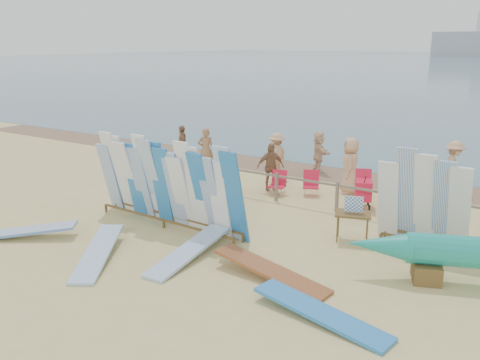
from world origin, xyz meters
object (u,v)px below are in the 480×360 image
Objects in this scene: flat_board_d at (320,319)px; beachgoer_extra_1 at (182,145)px; main_surfboard_rack at (168,186)px; flat_board_c at (271,279)px; beachgoer_4 at (270,167)px; beachgoer_9 at (454,167)px; beach_chair_left at (277,188)px; vendor_table at (352,226)px; beachgoer_3 at (276,155)px; flat_board_e at (22,238)px; flat_board_a at (98,259)px; side_surfboard_rack at (424,203)px; beachgoer_6 at (350,166)px; beachgoer_1 at (206,150)px; beachgoer_5 at (319,152)px; flat_board_b at (189,258)px; beach_chair_right at (311,188)px; beachgoer_8 at (416,189)px; stroller at (363,193)px.

beachgoer_extra_1 is at bearing 59.97° from flat_board_d.
flat_board_d is (5.40, -2.21, -1.11)m from main_surfboard_rack.
beachgoer_4 reaches higher than flat_board_c.
main_surfboard_rack is 9.39m from beachgoer_9.
beachgoer_4 is 5.94m from beachgoer_9.
main_surfboard_rack reaches higher than beach_chair_left.
beachgoer_9 is at bearing 58.94° from vendor_table.
beachgoer_3 is at bearing 64.17° from beachgoer_4.
beach_chair_left is at bearing 126.11° from vendor_table.
flat_board_a is (2.62, 0.13, 0.00)m from flat_board_e.
side_surfboard_rack is 1.41× the size of beachgoer_9.
beachgoer_3 is at bearing 146.14° from side_surfboard_rack.
main_surfboard_rack is 6.30m from beachgoer_6.
beachgoer_3 is (-5.45, 8.29, 0.82)m from flat_board_d.
vendor_table is (-1.54, -0.50, -0.72)m from side_surfboard_rack.
beachgoer_9 is at bearing 106.83° from beachgoer_3.
beachgoer_1 reaches higher than beachgoer_4.
beachgoer_5 is at bearing 178.48° from beachgoer_1.
vendor_table is 0.73× the size of beachgoer_extra_1.
beach_chair_left is at bearing 94.94° from flat_board_b.
beach_chair_right is 0.52× the size of beachgoer_5.
flat_board_b is 8.17m from beachgoer_1.
beach_chair_right is (1.95, 7.20, 0.23)m from flat_board_a.
beachgoer_5 is (-2.95, 8.97, 0.77)m from flat_board_c.
beachgoer_6 reaches higher than flat_board_b.
beachgoer_6 reaches higher than flat_board_e.
beach_chair_right is at bearing 111.61° from vendor_table.
beachgoer_8 is 1.11× the size of beachgoer_extra_1.
stroller is at bearing 67.62° from flat_board_b.
beachgoer_9 reaches higher than beachgoer_extra_1.
beachgoer_3 is (-3.92, 7.38, 0.82)m from flat_board_c.
beachgoer_3 is (-3.01, 0.52, -0.11)m from beachgoer_6.
flat_board_a is at bearing -15.31° from beachgoer_extra_1.
flat_board_d is 3.39× the size of beach_chair_right.
side_surfboard_rack is at bearing 1.46° from flat_board_d.
beachgoer_5 is (-0.85, 9.05, 0.77)m from flat_board_b.
vendor_table is 5.86m from beachgoer_9.
side_surfboard_rack is 10.94m from beachgoer_extra_1.
flat_board_b is at bearing -132.20° from stroller.
flat_board_a is 8.61m from beachgoer_8.
beach_chair_right is at bearing 36.23° from flat_board_d.
beachgoer_3 is (-6.10, 3.89, -0.29)m from side_surfboard_rack.
side_surfboard_rack is at bearing 27.98° from beachgoer_extra_1.
beachgoer_6 is at bearing 148.13° from beachgoer_1.
main_surfboard_rack is 7.26m from beachgoer_extra_1.
beach_chair_left is at bearing 106.14° from beachgoer_9.
beachgoer_9 reaches higher than beachgoer_1.
stroller is at bearing 36.87° from beachgoer_extra_1.
main_surfboard_rack is 2.50m from flat_board_b.
side_surfboard_rack is 7.72m from flat_board_a.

